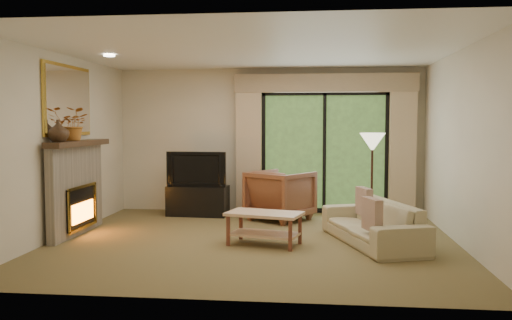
# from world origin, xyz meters

# --- Properties ---
(floor) EXTENTS (5.50, 5.50, 0.00)m
(floor) POSITION_xyz_m (0.00, 0.00, 0.00)
(floor) COLOR brown
(floor) RESTS_ON ground
(ceiling) EXTENTS (5.50, 5.50, 0.00)m
(ceiling) POSITION_xyz_m (0.00, 0.00, 2.60)
(ceiling) COLOR white
(ceiling) RESTS_ON ground
(wall_back) EXTENTS (5.00, 0.00, 5.00)m
(wall_back) POSITION_xyz_m (0.00, 2.50, 1.30)
(wall_back) COLOR beige
(wall_back) RESTS_ON ground
(wall_front) EXTENTS (5.00, 0.00, 5.00)m
(wall_front) POSITION_xyz_m (0.00, -2.50, 1.30)
(wall_front) COLOR beige
(wall_front) RESTS_ON ground
(wall_left) EXTENTS (0.00, 5.00, 5.00)m
(wall_left) POSITION_xyz_m (-2.75, 0.00, 1.30)
(wall_left) COLOR beige
(wall_left) RESTS_ON ground
(wall_right) EXTENTS (0.00, 5.00, 5.00)m
(wall_right) POSITION_xyz_m (2.75, 0.00, 1.30)
(wall_right) COLOR beige
(wall_right) RESTS_ON ground
(fireplace) EXTENTS (0.24, 1.70, 1.37)m
(fireplace) POSITION_xyz_m (-2.63, 0.20, 0.69)
(fireplace) COLOR gray
(fireplace) RESTS_ON floor
(mirror) EXTENTS (0.07, 1.45, 1.02)m
(mirror) POSITION_xyz_m (-2.71, 0.20, 1.95)
(mirror) COLOR gold
(mirror) RESTS_ON wall_left
(sliding_door) EXTENTS (2.26, 0.10, 2.16)m
(sliding_door) POSITION_xyz_m (1.00, 2.45, 1.10)
(sliding_door) COLOR black
(sliding_door) RESTS_ON floor
(curtain_left) EXTENTS (0.45, 0.18, 2.35)m
(curtain_left) POSITION_xyz_m (-0.35, 2.34, 1.20)
(curtain_left) COLOR tan
(curtain_left) RESTS_ON floor
(curtain_right) EXTENTS (0.45, 0.18, 2.35)m
(curtain_right) POSITION_xyz_m (2.35, 2.34, 1.20)
(curtain_right) COLOR tan
(curtain_right) RESTS_ON floor
(cornice) EXTENTS (3.20, 0.24, 0.32)m
(cornice) POSITION_xyz_m (1.00, 2.36, 2.32)
(cornice) COLOR tan
(cornice) RESTS_ON wall_back
(media_console) EXTENTS (1.07, 0.53, 0.52)m
(media_console) POSITION_xyz_m (-1.20, 1.95, 0.26)
(media_console) COLOR black
(media_console) RESTS_ON floor
(tv) EXTENTS (1.06, 0.20, 0.61)m
(tv) POSITION_xyz_m (-1.20, 1.95, 0.82)
(tv) COLOR black
(tv) RESTS_ON media_console
(armchair) EXTENTS (1.26, 1.27, 0.84)m
(armchair) POSITION_xyz_m (0.26, 1.66, 0.42)
(armchair) COLOR brown
(armchair) RESTS_ON floor
(sofa) EXTENTS (1.33, 2.08, 0.57)m
(sofa) POSITION_xyz_m (1.61, 0.02, 0.28)
(sofa) COLOR tan
(sofa) RESTS_ON floor
(pillow_near) EXTENTS (0.23, 0.42, 0.41)m
(pillow_near) POSITION_xyz_m (1.54, -0.54, 0.49)
(pillow_near) COLOR brown
(pillow_near) RESTS_ON sofa
(pillow_far) EXTENTS (0.23, 0.41, 0.40)m
(pillow_far) POSITION_xyz_m (1.54, 0.58, 0.49)
(pillow_far) COLOR brown
(pillow_far) RESTS_ON sofa
(coffee_table) EXTENTS (1.08, 0.77, 0.44)m
(coffee_table) POSITION_xyz_m (0.17, -0.20, 0.22)
(coffee_table) COLOR #E6B58A
(coffee_table) RESTS_ON floor
(floor_lamp) EXTENTS (0.51, 0.51, 1.47)m
(floor_lamp) POSITION_xyz_m (1.71, 1.14, 0.74)
(floor_lamp) COLOR beige
(floor_lamp) RESTS_ON floor
(vase) EXTENTS (0.36, 0.36, 0.30)m
(vase) POSITION_xyz_m (-2.61, -0.35, 1.52)
(vase) COLOR #3B2819
(vase) RESTS_ON fireplace
(branches) EXTENTS (0.45, 0.40, 0.47)m
(branches) POSITION_xyz_m (-2.61, 0.15, 1.61)
(branches) COLOR #AF6826
(branches) RESTS_ON fireplace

